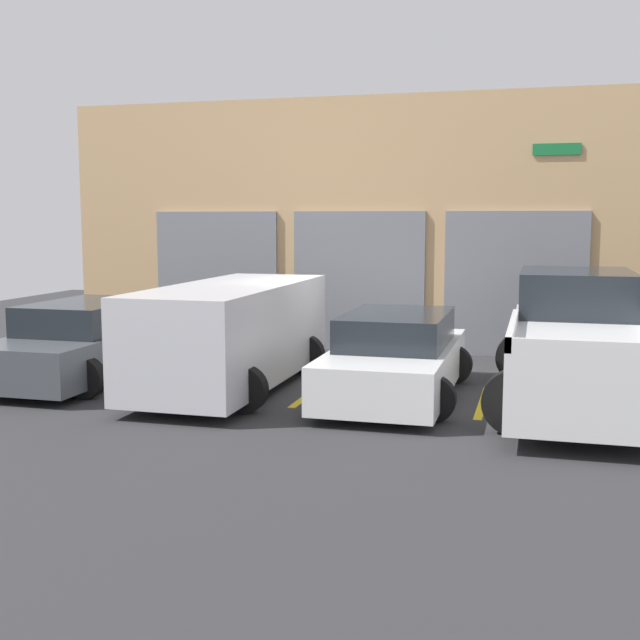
{
  "coord_description": "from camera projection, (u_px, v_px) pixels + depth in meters",
  "views": [
    {
      "loc": [
        3.42,
        -13.32,
        2.75
      ],
      "look_at": [
        0.0,
        -0.8,
        1.1
      ],
      "focal_mm": 45.0,
      "sensor_mm": 36.0,
      "label": 1
    }
  ],
  "objects": [
    {
      "name": "van_right",
      "position": [
        232.0,
        332.0,
        12.98
      ],
      "size": [
        2.23,
        4.99,
        1.69
      ],
      "color": "silver",
      "rests_on": "ground"
    },
    {
      "name": "sedan_side",
      "position": [
        87.0,
        343.0,
        13.74
      ],
      "size": [
        2.19,
        4.3,
        1.33
      ],
      "color": "#474C51",
      "rests_on": "ground"
    },
    {
      "name": "parking_stripe_left",
      "position": [
        159.0,
        383.0,
        13.44
      ],
      "size": [
        0.12,
        2.2,
        0.01
      ],
      "primitive_type": "cube",
      "color": "gold",
      "rests_on": "ground"
    },
    {
      "name": "parking_stripe_right",
      "position": [
        483.0,
        402.0,
        12.04
      ],
      "size": [
        0.12,
        2.2,
        0.01
      ],
      "primitive_type": "cube",
      "color": "gold",
      "rests_on": "ground"
    },
    {
      "name": "pickup_truck",
      "position": [
        577.0,
        344.0,
        11.88
      ],
      "size": [
        2.5,
        5.5,
        1.91
      ],
      "color": "white",
      "rests_on": "ground"
    },
    {
      "name": "shophouse_building",
      "position": [
        371.0,
        227.0,
        16.81
      ],
      "size": [
        13.38,
        0.68,
        5.24
      ],
      "color": "tan",
      "rests_on": "ground"
    },
    {
      "name": "sedan_white",
      "position": [
        396.0,
        358.0,
        12.34
      ],
      "size": [
        2.14,
        4.28,
        1.3
      ],
      "color": "white",
      "rests_on": "ground"
    },
    {
      "name": "parking_stripe_far_left",
      "position": [
        20.0,
        375.0,
        14.14
      ],
      "size": [
        0.12,
        2.2,
        0.01
      ],
      "primitive_type": "cube",
      "color": "gold",
      "rests_on": "ground"
    },
    {
      "name": "ground_plane",
      "position": [
        332.0,
        377.0,
        13.98
      ],
      "size": [
        28.0,
        28.0,
        0.0
      ],
      "primitive_type": "plane",
      "color": "#2D2D30"
    },
    {
      "name": "parking_stripe_centre",
      "position": [
        312.0,
        392.0,
        12.74
      ],
      "size": [
        0.12,
        2.2,
        0.01
      ],
      "primitive_type": "cube",
      "color": "gold",
      "rests_on": "ground"
    }
  ]
}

